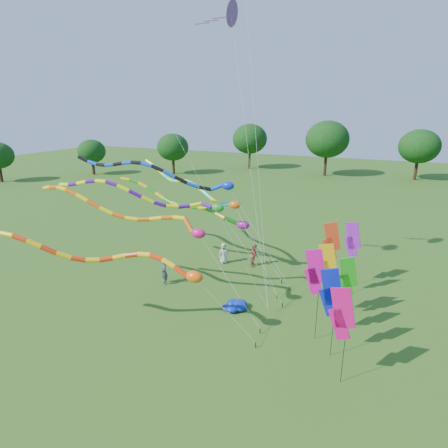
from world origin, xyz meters
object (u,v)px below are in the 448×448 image
at_px(blue_nylon_heap, 236,306).
at_px(person_b, 164,272).
at_px(person_c, 255,255).
at_px(tube_kite_orange, 136,214).
at_px(person_a, 224,253).
at_px(tube_kite_red, 127,261).

height_order(blue_nylon_heap, person_b, person_b).
bearing_deg(person_c, tube_kite_orange, 149.22).
bearing_deg(tube_kite_orange, person_a, 76.48).
bearing_deg(person_b, blue_nylon_heap, 28.71).
bearing_deg(tube_kite_orange, person_b, 96.05).
distance_m(tube_kite_orange, person_c, 10.74).
height_order(person_b, person_c, person_b).
bearing_deg(person_a, tube_kite_red, -133.55).
distance_m(tube_kite_red, blue_nylon_heap, 7.38).
xyz_separation_m(tube_kite_orange, person_c, (4.21, 8.55, -4.95)).
distance_m(tube_kite_orange, blue_nylon_heap, 8.01).
bearing_deg(person_a, person_b, -155.15).
relative_size(tube_kite_orange, person_c, 8.16).
bearing_deg(tube_kite_red, person_b, 91.75).
relative_size(tube_kite_orange, person_a, 8.68).
bearing_deg(tube_kite_red, tube_kite_orange, 101.73).
bearing_deg(person_a, blue_nylon_heap, -100.90).
bearing_deg(blue_nylon_heap, person_b, 168.82).
relative_size(tube_kite_orange, blue_nylon_heap, 9.33).
relative_size(tube_kite_red, tube_kite_orange, 0.86).
bearing_deg(blue_nylon_heap, person_c, 100.33).
bearing_deg(person_b, person_c, 90.21).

